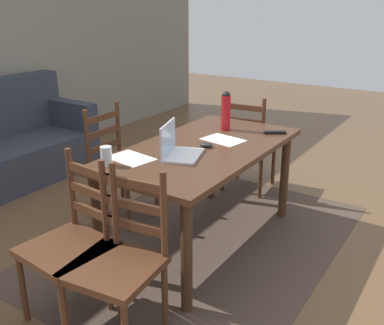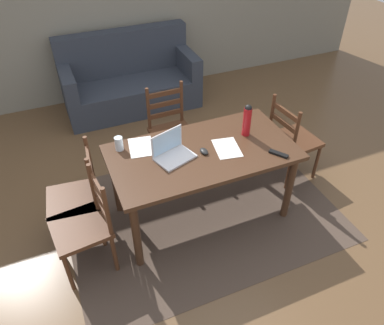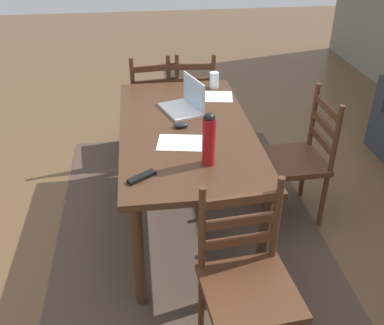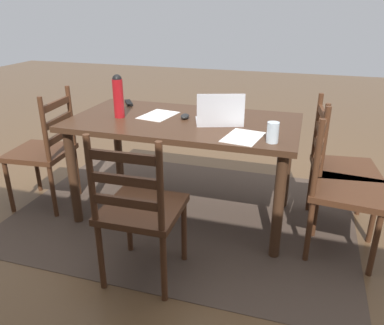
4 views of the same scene
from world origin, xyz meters
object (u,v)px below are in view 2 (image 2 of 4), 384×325
object	(u,v)px
tv_remote	(279,154)
chair_far_head	(172,132)
water_bottle	(247,120)
chair_left_near	(85,225)
chair_left_far	(78,198)
dining_table	(202,159)
computer_mouse	(204,151)
chair_right_far	(292,140)
drinking_glass	(119,144)
couch	(130,82)
laptop	(172,151)

from	to	relation	value
tv_remote	chair_far_head	bearing A→B (deg)	83.11
water_bottle	tv_remote	distance (m)	0.43
chair_far_head	chair_left_near	distance (m)	1.47
chair_left_far	chair_left_near	xyz separation A→B (m)	(-0.00, -0.34, 0.00)
chair_left_near	dining_table	bearing A→B (deg)	8.64
computer_mouse	tv_remote	xyz separation A→B (m)	(0.58, -0.27, -0.01)
dining_table	chair_left_far	size ratio (longest dim) A/B	1.73
dining_table	tv_remote	size ratio (longest dim) A/B	9.64
computer_mouse	chair_right_far	bearing A→B (deg)	5.19
chair_right_far	drinking_glass	xyz separation A→B (m)	(-1.77, 0.13, 0.37)
dining_table	chair_right_far	size ratio (longest dim) A/B	1.73
dining_table	couch	xyz separation A→B (m)	(-0.05, 2.33, -0.32)
chair_left_far	tv_remote	bearing A→B (deg)	-15.70
drinking_glass	tv_remote	distance (m)	1.39
dining_table	chair_left_far	xyz separation A→B (m)	(-1.11, 0.17, -0.21)
chair_left_far	tv_remote	distance (m)	1.78
chair_left_near	drinking_glass	world-z (taller)	chair_left_near
chair_right_far	water_bottle	bearing A→B (deg)	-171.53
dining_table	chair_left_near	world-z (taller)	chair_left_near
drinking_glass	tv_remote	xyz separation A→B (m)	(1.24, -0.61, -0.05)
couch	tv_remote	xyz separation A→B (m)	(0.64, -2.64, 0.42)
chair_left_near	computer_mouse	bearing A→B (deg)	7.04
dining_table	chair_left_near	xyz separation A→B (m)	(-1.11, -0.17, -0.21)
computer_mouse	chair_left_far	bearing A→B (deg)	164.65
chair_left_far	computer_mouse	bearing A→B (deg)	-10.27
couch	dining_table	bearing A→B (deg)	-88.66
chair_left_far	couch	bearing A→B (deg)	64.03
chair_far_head	tv_remote	distance (m)	1.29
dining_table	computer_mouse	world-z (taller)	computer_mouse
chair_left_near	tv_remote	distance (m)	1.73
chair_left_far	computer_mouse	xyz separation A→B (m)	(1.11, -0.20, 0.32)
chair_far_head	computer_mouse	size ratio (longest dim) A/B	9.50
couch	drinking_glass	world-z (taller)	couch
chair_left_near	couch	size ratio (longest dim) A/B	0.53
chair_far_head	couch	distance (m)	1.53
chair_left_far	laptop	xyz separation A→B (m)	(0.84, -0.13, 0.37)
chair_left_far	drinking_glass	distance (m)	0.59
chair_far_head	chair_left_near	world-z (taller)	same
dining_table	tv_remote	bearing A→B (deg)	-27.77
dining_table	water_bottle	xyz separation A→B (m)	(0.47, 0.07, 0.26)
water_bottle	chair_right_far	bearing A→B (deg)	8.47
couch	chair_left_far	bearing A→B (deg)	-115.97
water_bottle	chair_left_far	bearing A→B (deg)	176.57
chair_left_near	water_bottle	size ratio (longest dim) A/B	3.04
dining_table	chair_left_near	distance (m)	1.14
chair_far_head	couch	bearing A→B (deg)	92.00
chair_far_head	tv_remote	xyz separation A→B (m)	(0.58, -1.11, 0.32)
water_bottle	laptop	bearing A→B (deg)	-176.98
dining_table	chair_right_far	bearing A→B (deg)	8.69
chair_left_far	chair_far_head	bearing A→B (deg)	29.83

